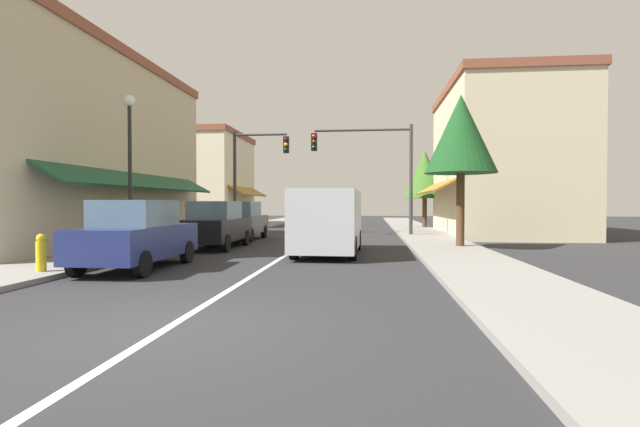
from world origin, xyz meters
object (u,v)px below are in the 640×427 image
object	(u,v)px
parked_car_second_left	(216,225)
fire_hydrant	(41,253)
tree_right_far	(425,175)
traffic_signal_left_corner	(252,166)
parked_car_nearest_left	(137,235)
van_in_lane	(329,220)
tree_right_near	(461,135)
parked_car_third_left	(241,221)
traffic_signal_mast_arm	(376,160)
street_lamp_left_near	(130,149)

from	to	relation	value
parked_car_second_left	fire_hydrant	size ratio (longest dim) A/B	4.73
tree_right_far	traffic_signal_left_corner	bearing A→B (deg)	-148.69
parked_car_nearest_left	tree_right_far	world-z (taller)	tree_right_far
van_in_lane	tree_right_near	size ratio (longest dim) A/B	0.92
van_in_lane	tree_right_near	bearing A→B (deg)	26.41
van_in_lane	traffic_signal_left_corner	world-z (taller)	traffic_signal_left_corner
parked_car_third_left	tree_right_far	world-z (taller)	tree_right_far
parked_car_second_left	traffic_signal_mast_arm	distance (m)	9.82
fire_hydrant	traffic_signal_mast_arm	bearing A→B (deg)	61.06
fire_hydrant	parked_car_second_left	bearing A→B (deg)	75.88
tree_right_near	traffic_signal_mast_arm	bearing A→B (deg)	115.16
parked_car_nearest_left	traffic_signal_left_corner	bearing A→B (deg)	91.31
street_lamp_left_near	tree_right_far	xyz separation A→B (m)	(11.26, 17.36, 0.16)
van_in_lane	fire_hydrant	xyz separation A→B (m)	(-6.17, -5.50, -0.60)
street_lamp_left_near	parked_car_third_left	bearing A→B (deg)	76.34
parked_car_second_left	traffic_signal_left_corner	world-z (taller)	traffic_signal_left_corner
street_lamp_left_near	traffic_signal_left_corner	bearing A→B (deg)	84.12
street_lamp_left_near	fire_hydrant	size ratio (longest dim) A/B	5.93
parked_car_second_left	tree_right_far	bearing A→B (deg)	56.77
parked_car_nearest_left	tree_right_near	bearing A→B (deg)	33.34
parked_car_third_left	parked_car_nearest_left	bearing A→B (deg)	-90.01
van_in_lane	tree_right_near	world-z (taller)	tree_right_near
traffic_signal_mast_arm	fire_hydrant	size ratio (longest dim) A/B	6.56
traffic_signal_mast_arm	street_lamp_left_near	size ratio (longest dim) A/B	1.11
tree_right_near	fire_hydrant	xyz separation A→B (m)	(-10.86, -7.72, -3.66)
van_in_lane	parked_car_third_left	bearing A→B (deg)	130.16
tree_right_near	fire_hydrant	bearing A→B (deg)	-144.60
traffic_signal_mast_arm	traffic_signal_left_corner	world-z (taller)	traffic_signal_left_corner
street_lamp_left_near	tree_right_near	world-z (taller)	tree_right_near
parked_car_nearest_left	traffic_signal_mast_arm	world-z (taller)	traffic_signal_mast_arm
tree_right_near	tree_right_far	xyz separation A→B (m)	(0.29, 13.92, -0.61)
traffic_signal_left_corner	tree_right_far	bearing A→B (deg)	31.31
parked_car_nearest_left	traffic_signal_left_corner	world-z (taller)	traffic_signal_left_corner
parked_car_nearest_left	street_lamp_left_near	distance (m)	4.22
parked_car_third_left	street_lamp_left_near	size ratio (longest dim) A/B	0.80
parked_car_nearest_left	tree_right_far	distance (m)	22.55
fire_hydrant	traffic_signal_left_corner	bearing A→B (deg)	86.17
tree_right_near	traffic_signal_left_corner	bearing A→B (deg)	141.62
traffic_signal_left_corner	fire_hydrant	size ratio (longest dim) A/B	6.61
street_lamp_left_near	fire_hydrant	distance (m)	5.17
van_in_lane	tree_right_far	size ratio (longest dim) A/B	1.00
parked_car_nearest_left	parked_car_third_left	distance (m)	9.79
traffic_signal_left_corner	fire_hydrant	world-z (taller)	traffic_signal_left_corner
parked_car_nearest_left	traffic_signal_mast_arm	distance (m)	14.52
parked_car_third_left	tree_right_near	distance (m)	10.47
van_in_lane	street_lamp_left_near	world-z (taller)	street_lamp_left_near
traffic_signal_mast_arm	street_lamp_left_near	distance (m)	12.69
parked_car_second_left	tree_right_near	size ratio (longest dim) A/B	0.72
tree_right_far	parked_car_second_left	bearing A→B (deg)	-122.71
parked_car_third_left	traffic_signal_mast_arm	world-z (taller)	traffic_signal_mast_arm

